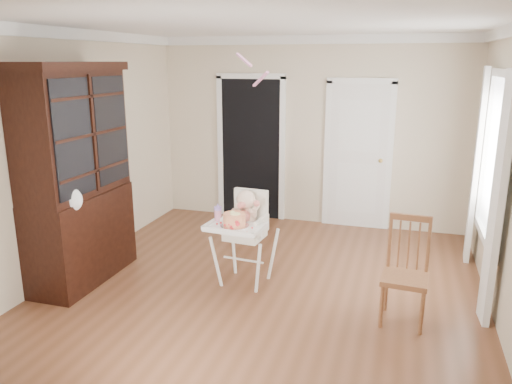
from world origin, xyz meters
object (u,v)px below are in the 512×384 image
(sippy_cup, at_px, (218,213))
(china_cabinet, at_px, (76,176))
(high_chair, at_px, (245,227))
(dining_chair, at_px, (405,274))
(cake, at_px, (234,220))

(sippy_cup, distance_m, china_cabinet, 1.56)
(high_chair, bearing_deg, dining_chair, -6.57)
(dining_chair, bearing_deg, cake, 179.80)
(china_cabinet, bearing_deg, dining_chair, 0.98)
(high_chair, relative_size, china_cabinet, 0.44)
(high_chair, height_order, dining_chair, high_chair)
(high_chair, bearing_deg, cake, -93.38)
(cake, relative_size, sippy_cup, 1.52)
(cake, bearing_deg, china_cabinet, -173.70)
(sippy_cup, distance_m, dining_chair, 1.97)
(cake, relative_size, china_cabinet, 0.13)
(high_chair, relative_size, dining_chair, 1.05)
(high_chair, bearing_deg, china_cabinet, -161.10)
(high_chair, distance_m, dining_chair, 1.71)
(high_chair, xyz_separation_m, china_cabinet, (-1.75, -0.42, 0.53))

